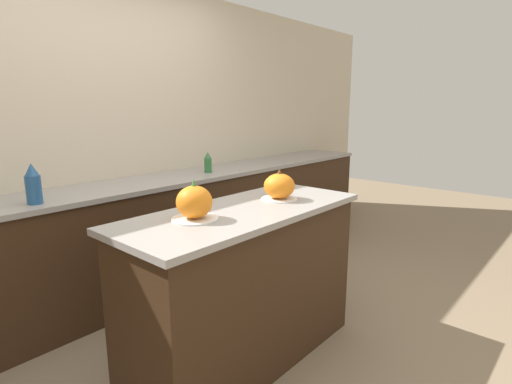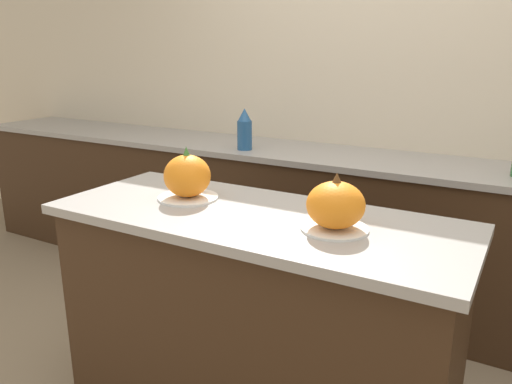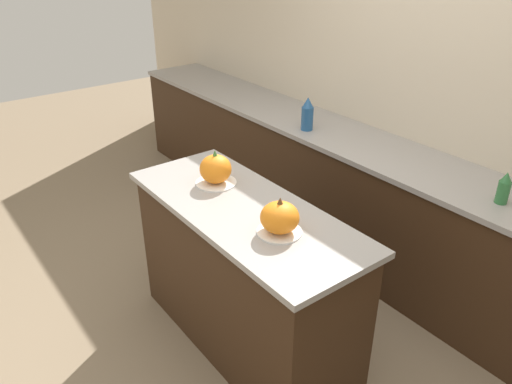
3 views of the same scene
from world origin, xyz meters
name	(u,v)px [view 2 (image 2 of 3)]	position (x,y,z in m)	size (l,w,h in m)	color
wall_back	(384,92)	(0.00, 1.56, 1.25)	(8.00, 0.06, 2.50)	beige
kitchen_island	(255,329)	(0.00, 0.00, 0.47)	(1.51, 0.61, 0.93)	#382314
back_counter	(359,233)	(0.00, 1.23, 0.46)	(6.00, 0.60, 0.91)	#382314
pumpkin_cake_left	(187,177)	(-0.32, 0.04, 1.02)	(0.24, 0.24, 0.21)	white
pumpkin_cake_right	(336,206)	(0.31, -0.01, 1.01)	(0.22, 0.22, 0.19)	white
bottle_tall	(245,130)	(-0.69, 1.09, 1.03)	(0.09, 0.09, 0.25)	#235184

